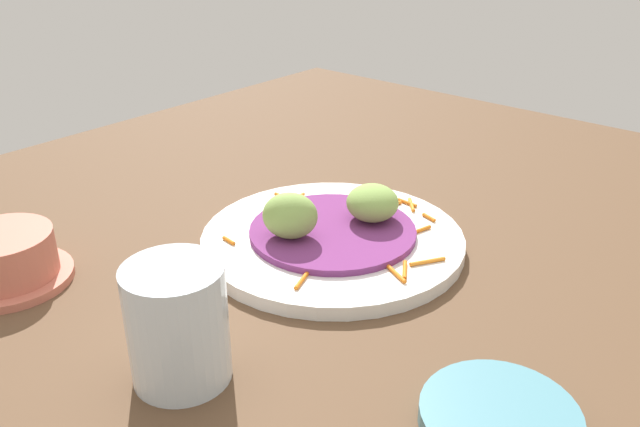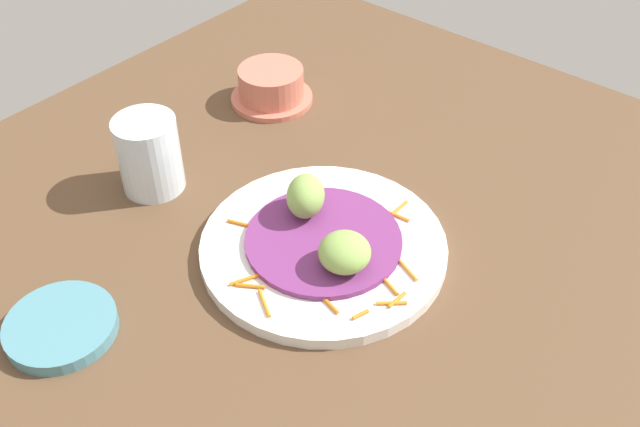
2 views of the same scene
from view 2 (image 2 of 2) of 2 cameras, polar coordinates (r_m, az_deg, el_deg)
The scene contains 9 objects.
table_surface at distance 78.28cm, azimuth 1.87°, elevation -5.70°, with size 110.00×110.00×2.00cm, color brown.
main_plate at distance 79.93cm, azimuth 0.27°, elevation -2.66°, with size 27.35×27.35×1.43cm, color white.
cabbage_bed at distance 79.19cm, azimuth 0.27°, elevation -2.11°, with size 17.33×17.33×0.70cm, color #702D6B.
carrot_garnish at distance 76.66cm, azimuth 1.26°, elevation -4.12°, with size 23.27×22.92×0.40cm.
guac_scoop_left at distance 80.57cm, azimuth -1.15°, elevation 1.40°, with size 5.55×4.28×4.75cm, color #84A851.
guac_scoop_center at distance 74.58cm, azimuth 1.82°, elevation -3.12°, with size 5.52×5.52×3.83cm, color #84A851.
side_plate_small at distance 76.70cm, azimuth -19.79°, elevation -8.39°, with size 11.11×11.11×1.47cm, color teal.
terracotta_bowl at distance 103.58cm, azimuth -3.87°, elevation 9.99°, with size 11.65×11.65×5.07cm.
water_glass at distance 88.54cm, azimuth -13.35°, elevation 4.56°, with size 7.55×7.55×9.50cm, color silver.
Camera 2 is at (42.30, 32.06, 58.53)cm, focal length 40.48 mm.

